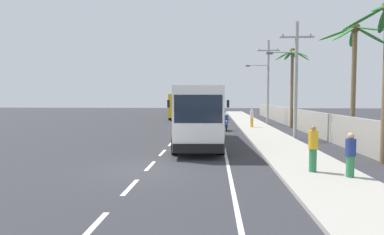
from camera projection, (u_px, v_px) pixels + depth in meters
ground_plane at (146, 170)px, 13.76m from camera, size 160.00×160.00×0.00m
sidewalk_kerb at (272, 139)px, 23.27m from camera, size 3.20×90.00×0.14m
lane_markings at (205, 132)px, 28.50m from camera, size 3.54×71.63×0.01m
boundary_wall at (312, 123)px, 26.95m from camera, size 0.24×60.00×1.88m
coach_bus_foreground at (198, 113)px, 21.41m from camera, size 3.33×11.64×3.83m
coach_bus_far_lane at (180, 105)px, 47.52m from camera, size 3.25×11.39×3.66m
motorcycle_beside_bus at (226, 123)px, 29.98m from camera, size 0.56×1.96×1.61m
pedestrian_near_kerb at (252, 118)px, 32.08m from camera, size 0.36×0.36×1.75m
pedestrian_midwalk at (313, 148)px, 12.83m from camera, size 0.36×0.36×1.78m
pedestrian_far_walk at (350, 154)px, 11.98m from camera, size 0.36×0.36×1.60m
utility_pole_mid at (295, 77)px, 23.59m from camera, size 3.27×0.24×8.25m
utility_pole_far at (267, 80)px, 36.81m from camera, size 3.67×0.24×9.21m
palm_nearest at (292, 70)px, 32.78m from camera, size 3.27×3.57×7.80m
palm_second at (354, 57)px, 19.66m from camera, size 3.73×3.93×7.31m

